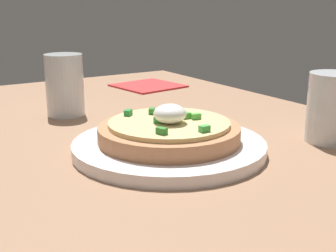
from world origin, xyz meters
The scene contains 6 objects.
dining_table centered at (0.00, 0.00, 1.52)cm, with size 125.08×69.61×3.04cm, color #966E52.
plate centered at (-0.27, -2.72, 3.82)cm, with size 25.79×25.79×1.56cm, color white.
pizza centered at (-0.23, -2.73, 6.04)cm, with size 18.87×18.87×5.23cm.
cup_near centered at (8.31, 19.54, 7.75)cm, with size 7.31×7.31×9.91cm.
cup_far centered at (-26.83, -7.26, 7.93)cm, with size 6.56×6.56×10.74cm.
napkin centered at (-42.83, 18.54, 3.24)cm, with size 13.61×13.61×0.40cm, color red.
Camera 1 is at (48.97, -33.72, 22.80)cm, focal length 48.74 mm.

